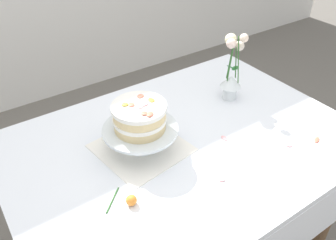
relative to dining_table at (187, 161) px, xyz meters
The scene contains 10 objects.
dining_table is the anchor object (origin of this frame).
linen_napkin 0.21m from the dining_table, 153.23° to the left, with size 0.32×0.32×0.00m, color white.
cake_stand 0.26m from the dining_table, 153.23° to the left, with size 0.29×0.29×0.10m.
layer_cake 0.31m from the dining_table, 153.25° to the left, with size 0.20×0.20×0.11m.
flower_vase 0.47m from the dining_table, 24.04° to the left, with size 0.10×0.11×0.34m.
fallen_rose 0.39m from the dining_table, 157.80° to the right, with size 0.11×0.11×0.04m.
loose_petal_0 0.41m from the dining_table, 35.76° to the right, with size 0.03×0.02×0.01m, color pink.
loose_petal_1 0.18m from the dining_table, 22.10° to the right, with size 0.04×0.02×0.00m, color pink.
loose_petal_2 0.24m from the dining_table, 95.45° to the right, with size 0.03×0.02×0.00m, color pink.
loose_petal_3 0.54m from the dining_table, 31.82° to the right, with size 0.04×0.02×0.01m, color #E56B51.
Camera 1 is at (-0.68, -0.87, 1.64)m, focal length 37.41 mm.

